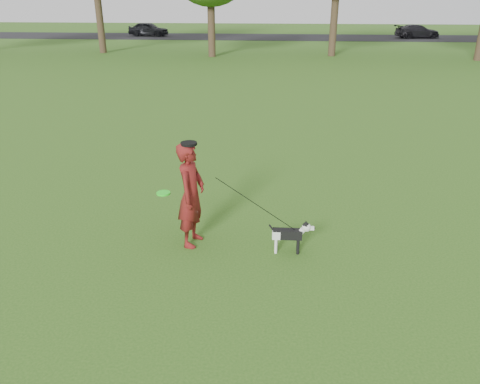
# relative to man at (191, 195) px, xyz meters

# --- Properties ---
(ground) EXTENTS (120.00, 120.00, 0.00)m
(ground) POSITION_rel_man_xyz_m (0.95, -0.52, -0.91)
(ground) COLOR #285116
(ground) RESTS_ON ground
(road) EXTENTS (120.00, 7.00, 0.02)m
(road) POSITION_rel_man_xyz_m (0.95, 39.48, -0.90)
(road) COLOR black
(road) RESTS_ON ground
(man) EXTENTS (0.55, 0.73, 1.83)m
(man) POSITION_rel_man_xyz_m (0.00, 0.00, 0.00)
(man) COLOR maroon
(man) RESTS_ON ground
(dog) EXTENTS (0.77, 0.15, 0.59)m
(dog) POSITION_rel_man_xyz_m (1.69, -0.19, -0.55)
(dog) COLOR black
(dog) RESTS_ON ground
(car_left) EXTENTS (3.96, 2.04, 1.29)m
(car_left) POSITION_rel_man_xyz_m (-11.16, 39.48, -0.25)
(car_left) COLOR black
(car_left) RESTS_ON road
(car_right) EXTENTS (4.30, 2.43, 1.18)m
(car_right) POSITION_rel_man_xyz_m (14.10, 39.48, -0.30)
(car_right) COLOR black
(car_right) RESTS_ON road
(man_held_items) EXTENTS (2.35, 0.41, 1.44)m
(man_held_items) POSITION_rel_man_xyz_m (1.08, -0.13, -0.07)
(man_held_items) COLOR #21F71F
(man_held_items) RESTS_ON ground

